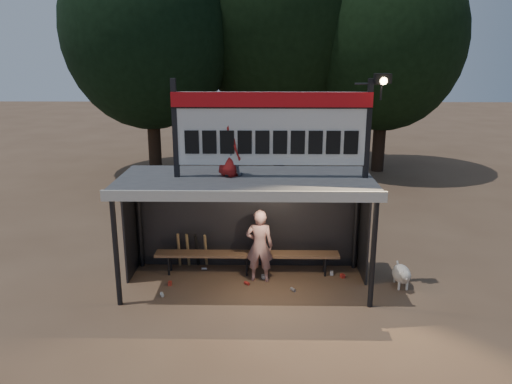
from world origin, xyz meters
TOP-DOWN VIEW (x-y plane):
  - ground at (0.00, 0.00)m, footprint 80.00×80.00m
  - player at (0.28, 0.21)m, footprint 0.60×0.41m
  - child_a at (-0.30, 0.14)m, footprint 0.51×0.40m
  - child_b at (-0.34, 0.08)m, footprint 0.62×0.62m
  - dugout_shelter at (0.00, 0.24)m, footprint 5.10×2.08m
  - scoreboard_assembly at (0.56, -0.01)m, footprint 4.10×0.27m
  - bench at (0.00, 0.55)m, footprint 4.00×0.35m
  - tree_left at (-4.00, 10.00)m, footprint 6.46×6.46m
  - tree_mid at (1.00, 11.50)m, footprint 7.22×7.22m
  - tree_right at (5.00, 10.50)m, footprint 6.08×6.08m
  - dog at (3.21, -0.05)m, footprint 0.36×0.81m
  - bats at (-1.23, 0.82)m, footprint 0.68×0.35m
  - litter at (0.15, 0.12)m, footprint 3.83×1.36m

SIDE VIEW (x-z plane):
  - ground at x=0.00m, z-range 0.00..0.00m
  - litter at x=0.15m, z-range 0.00..0.08m
  - dog at x=3.21m, z-range 0.03..0.53m
  - bats at x=-1.23m, z-range 0.01..0.85m
  - bench at x=0.00m, z-range 0.19..0.67m
  - player at x=0.28m, z-range 0.00..1.57m
  - dugout_shelter at x=0.00m, z-range 0.69..3.01m
  - child_a at x=-0.30m, z-range 2.32..3.34m
  - child_b at x=-0.34m, z-range 2.32..3.41m
  - scoreboard_assembly at x=0.56m, z-range 2.33..4.32m
  - tree_right at x=5.00m, z-range 0.83..9.55m
  - tree_left at x=-4.00m, z-range 0.88..10.15m
  - tree_mid at x=1.00m, z-range 0.99..11.34m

